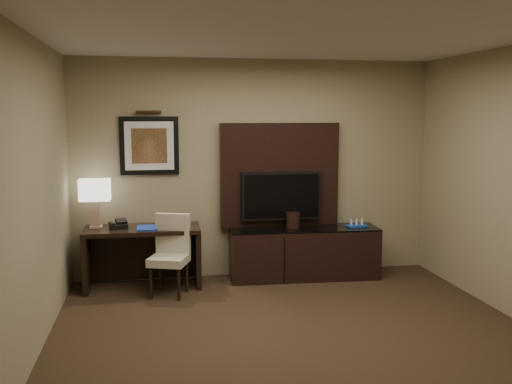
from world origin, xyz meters
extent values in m
cube|color=black|center=(0.00, 0.00, -0.01)|extent=(4.50, 5.00, 0.01)
cube|color=silver|center=(0.00, 0.00, 2.70)|extent=(4.50, 5.00, 0.01)
cube|color=gray|center=(0.00, 2.50, 1.35)|extent=(4.50, 0.01, 2.70)
cube|color=gray|center=(0.00, -2.50, 1.35)|extent=(4.50, 0.01, 2.70)
cube|color=gray|center=(-2.25, 0.00, 1.35)|extent=(0.01, 5.00, 2.70)
cube|color=black|center=(-1.40, 2.15, 0.36)|extent=(1.34, 0.58, 0.71)
cube|color=black|center=(0.56, 2.20, 0.32)|extent=(1.86, 0.60, 0.63)
cube|color=black|center=(0.30, 2.44, 1.27)|extent=(1.50, 0.12, 1.30)
cube|color=black|center=(0.30, 2.34, 1.02)|extent=(1.00, 0.08, 0.60)
cube|color=black|center=(-1.30, 2.48, 1.65)|extent=(0.70, 0.04, 0.70)
cylinder|color=#3B2113|center=(-1.30, 2.44, 2.05)|extent=(0.04, 0.04, 0.30)
cube|color=#173299|center=(-1.35, 2.07, 0.72)|extent=(0.24, 0.31, 0.02)
imported|color=#B9B192|center=(-1.27, 2.11, 0.82)|extent=(0.15, 0.04, 0.20)
cylinder|color=black|center=(0.42, 2.23, 0.73)|extent=(0.19, 0.19, 0.19)
camera|label=1|loc=(-1.25, -4.51, 2.03)|focal=40.00mm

